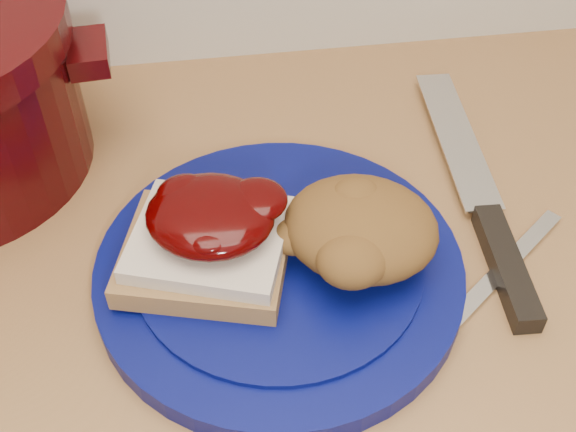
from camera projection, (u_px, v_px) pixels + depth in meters
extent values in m
cylinder|color=#050A51|center=(279.00, 270.00, 0.57)|extent=(0.38, 0.38, 0.02)
cube|color=olive|center=(206.00, 254.00, 0.55)|extent=(0.15, 0.14, 0.02)
cube|color=beige|center=(209.00, 238.00, 0.54)|extent=(0.14, 0.13, 0.01)
ellipsoid|color=black|center=(210.00, 215.00, 0.53)|extent=(0.12, 0.12, 0.03)
ellipsoid|color=brown|center=(361.00, 228.00, 0.55)|extent=(0.15, 0.14, 0.06)
cube|color=black|center=(506.00, 266.00, 0.58)|extent=(0.03, 0.12, 0.02)
cube|color=silver|center=(456.00, 137.00, 0.69)|extent=(0.05, 0.20, 0.00)
cube|color=silver|center=(500.00, 272.00, 0.58)|extent=(0.15, 0.12, 0.00)
cube|color=black|center=(88.00, 53.00, 0.62)|extent=(0.04, 0.06, 0.02)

